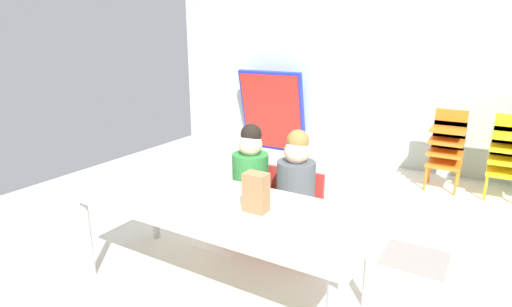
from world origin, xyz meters
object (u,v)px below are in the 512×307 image
object	(u,v)px
kid_chair_yellow_stack	(509,152)
folded_activity_table	(272,112)
paper_plate_near_edge	(174,200)
paper_plate_center_table	(216,189)
seated_child_middle_seat	(296,183)
kid_chair_orange_stack	(447,145)
craft_table	(218,210)
donut_powdered_on_plate	(174,197)
donut_powdered_loose	(254,200)
paper_bag_brown	(256,192)
seated_child_near_camera	(251,174)

from	to	relation	value
kid_chair_yellow_stack	folded_activity_table	xyz separation A→B (m)	(-2.71, 0.31, 0.08)
paper_plate_near_edge	paper_plate_center_table	world-z (taller)	same
seated_child_middle_seat	kid_chair_orange_stack	world-z (taller)	seated_child_middle_seat
craft_table	paper_plate_near_edge	xyz separation A→B (m)	(-0.23, -0.11, 0.05)
kid_chair_yellow_stack	paper_plate_center_table	distance (m)	2.93
kid_chair_orange_stack	craft_table	bearing A→B (deg)	-109.70
donut_powdered_on_plate	kid_chair_yellow_stack	bearing A→B (deg)	57.98
kid_chair_yellow_stack	paper_plate_near_edge	world-z (taller)	kid_chair_yellow_stack
seated_child_middle_seat	paper_plate_center_table	size ratio (longest dim) A/B	5.10
kid_chair_yellow_stack	donut_powdered_loose	bearing A→B (deg)	-117.20
kid_chair_orange_stack	paper_plate_center_table	world-z (taller)	kid_chair_orange_stack
kid_chair_yellow_stack	paper_plate_near_edge	bearing A→B (deg)	-122.02
seated_child_middle_seat	kid_chair_orange_stack	bearing A→B (deg)	70.64
kid_chair_orange_stack	paper_bag_brown	bearing A→B (deg)	-104.79
seated_child_middle_seat	paper_bag_brown	distance (m)	0.59
paper_plate_near_edge	donut_powdered_on_plate	xyz separation A→B (m)	(0.00, 0.00, 0.02)
folded_activity_table	donut_powdered_loose	distance (m)	3.15
paper_bag_brown	paper_plate_near_edge	world-z (taller)	paper_bag_brown
kid_chair_yellow_stack	donut_powdered_loose	size ratio (longest dim) A/B	6.89
seated_child_near_camera	seated_child_middle_seat	world-z (taller)	same
kid_chair_yellow_stack	craft_table	bearing A→B (deg)	-119.36
donut_powdered_on_plate	donut_powdered_loose	distance (m)	0.47
kid_chair_yellow_stack	donut_powdered_on_plate	size ratio (longest dim) A/B	7.76
paper_plate_center_table	donut_powdered_on_plate	distance (m)	0.29
kid_chair_yellow_stack	donut_powdered_loose	distance (m)	2.82
craft_table	paper_plate_center_table	bearing A→B (deg)	130.05
kid_chair_orange_stack	kid_chair_yellow_stack	size ratio (longest dim) A/B	1.00
donut_powdered_loose	paper_plate_near_edge	bearing A→B (deg)	-152.17
paper_bag_brown	folded_activity_table	bearing A→B (deg)	117.01
kid_chair_yellow_stack	seated_child_near_camera	bearing A→B (deg)	-128.40
seated_child_near_camera	paper_plate_center_table	world-z (taller)	seated_child_near_camera
seated_child_near_camera	paper_plate_near_edge	bearing A→B (deg)	-98.12
paper_plate_near_edge	paper_plate_center_table	bearing A→B (deg)	70.21
seated_child_middle_seat	seated_child_near_camera	bearing A→B (deg)	180.00
seated_child_middle_seat	donut_powdered_on_plate	xyz separation A→B (m)	(-0.46, -0.70, 0.05)
kid_chair_orange_stack	paper_plate_center_table	bearing A→B (deg)	-113.61
paper_plate_near_edge	folded_activity_table	bearing A→B (deg)	108.22
kid_chair_orange_stack	paper_plate_center_table	distance (m)	2.68
seated_child_middle_seat	donut_powdered_on_plate	distance (m)	0.84
folded_activity_table	paper_plate_near_edge	bearing A→B (deg)	-71.78
seated_child_near_camera	donut_powdered_on_plate	bearing A→B (deg)	-98.12
seated_child_middle_seat	paper_bag_brown	world-z (taller)	seated_child_middle_seat
kid_chair_yellow_stack	folded_activity_table	world-z (taller)	folded_activity_table
kid_chair_orange_stack	donut_powdered_on_plate	distance (m)	2.97
folded_activity_table	donut_powdered_loose	world-z (taller)	folded_activity_table
craft_table	paper_plate_center_table	distance (m)	0.22
craft_table	folded_activity_table	distance (m)	3.17
donut_powdered_loose	craft_table	bearing A→B (deg)	-149.66
paper_plate_center_table	craft_table	bearing A→B (deg)	-49.95
craft_table	kid_chair_orange_stack	bearing A→B (deg)	70.30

